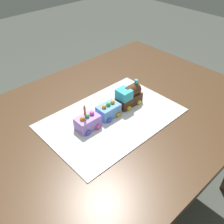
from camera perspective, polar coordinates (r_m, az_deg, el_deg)
name	(u,v)px	position (r m, az deg, el deg)	size (l,w,h in m)	color
ground_plane	(113,204)	(1.72, 0.21, -19.92)	(8.00, 8.00, 0.00)	#474C44
dining_table	(113,130)	(1.23, 0.28, -4.06)	(1.40, 1.00, 0.74)	#4C331E
cake_board	(112,118)	(1.13, 0.00, -1.28)	(0.60, 0.40, 0.00)	silver
cake_locomotive	(129,96)	(1.18, 3.81, 3.62)	(0.14, 0.08, 0.12)	#472816
cake_car_gondola_sky_blue	(108,110)	(1.12, -0.80, 0.34)	(0.10, 0.08, 0.07)	#669EEA
cake_car_caboose_lavender	(88,122)	(1.06, -5.51, -2.31)	(0.10, 0.08, 0.07)	#AD84E0
birthday_candle	(85,110)	(1.02, -6.17, 0.41)	(0.01, 0.01, 0.05)	#F24C59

